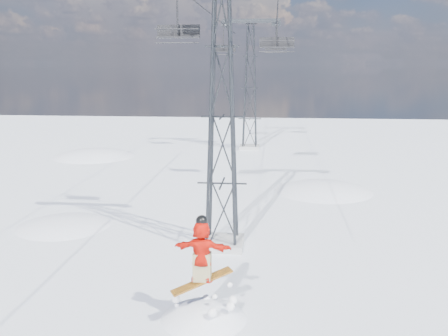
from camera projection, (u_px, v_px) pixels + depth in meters
The scene contains 8 objects.
snow_terrain at pixel (165, 303), 36.53m from camera, with size 39.00×37.00×22.00m.
lift_tower_near at pixel (222, 118), 20.03m from camera, with size 5.20×1.80×11.43m.
lift_tower_far at pixel (250, 88), 44.39m from camera, with size 5.20×1.80×11.43m.
haul_cables at pixel (241, 9), 30.13m from camera, with size 4.46×51.00×0.06m.
lift_chair_near at pixel (178, 33), 21.95m from camera, with size 1.93×0.55×2.39m.
lift_chair_mid at pixel (277, 43), 29.58m from camera, with size 2.09×0.60×2.59m.
lift_chair_far at pixel (224, 49), 42.11m from camera, with size 2.03×0.58×2.52m.
lift_chair_extra at pixel (276, 47), 42.98m from camera, with size 1.88×0.54×2.34m.
Camera 1 is at (2.81, -11.92, 7.57)m, focal length 40.00 mm.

